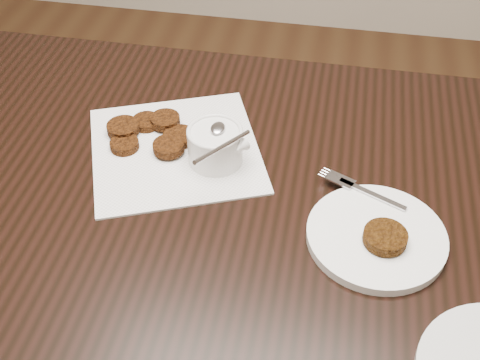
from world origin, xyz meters
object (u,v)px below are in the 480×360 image
Objects in this scene: table at (190,335)px; napkin at (175,149)px; sauce_ramekin at (215,130)px; plate_with_patty at (377,233)px.

table is 4.99× the size of napkin.
sauce_ramekin reaches higher than napkin.
plate_with_patty is at bearing -22.56° from napkin.
sauce_ramekin is at bearing 70.53° from table.
napkin is (-0.04, 0.13, 0.38)m from table.
plate_with_patty reaches higher than napkin.
table is 6.81× the size of plate_with_patty.
plate_with_patty is (0.27, -0.13, -0.05)m from sauce_ramekin.
sauce_ramekin is 0.30m from plate_with_patty.
napkin is at bearing 157.44° from plate_with_patty.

